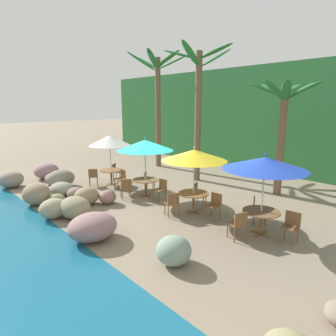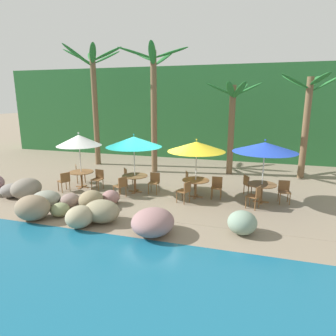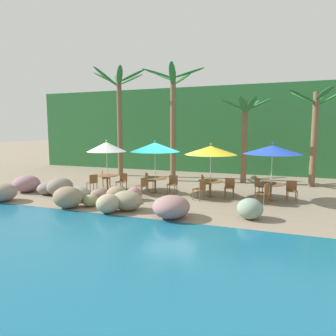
% 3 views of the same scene
% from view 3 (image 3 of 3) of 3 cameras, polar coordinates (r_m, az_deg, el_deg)
% --- Properties ---
extents(ground_plane, '(120.00, 120.00, 0.00)m').
position_cam_3_polar(ground_plane, '(14.32, 0.92, -4.97)').
color(ground_plane, gray).
extents(terrace_deck, '(18.00, 5.20, 0.01)m').
position_cam_3_polar(terrace_deck, '(14.32, 0.92, -4.96)').
color(terrace_deck, gray).
rests_on(terrace_deck, ground).
extents(foliage_backdrop, '(28.00, 2.40, 6.00)m').
position_cam_3_polar(foliage_backdrop, '(22.70, 8.45, 7.06)').
color(foliage_backdrop, '#286633').
rests_on(foliage_backdrop, ground).
extents(rock_seawall, '(15.06, 3.07, 0.84)m').
position_cam_3_polar(rock_seawall, '(12.64, -13.09, -5.11)').
color(rock_seawall, '#86735A').
rests_on(rock_seawall, ground).
extents(umbrella_white, '(1.97, 1.97, 2.52)m').
position_cam_3_polar(umbrella_white, '(15.49, -11.45, 3.90)').
color(umbrella_white, silver).
rests_on(umbrella_white, ground).
extents(dining_table_white, '(1.10, 1.10, 0.74)m').
position_cam_3_polar(dining_table_white, '(15.65, -11.31, -1.78)').
color(dining_table_white, brown).
rests_on(dining_table_white, ground).
extents(chair_white_seaward, '(0.46, 0.47, 0.87)m').
position_cam_3_polar(chair_white_seaward, '(15.25, -8.55, -2.34)').
color(chair_white_seaward, brown).
rests_on(chair_white_seaward, ground).
extents(chair_white_inland, '(0.59, 0.59, 0.87)m').
position_cam_3_polar(chair_white_inland, '(16.50, -11.81, -1.69)').
color(chair_white_inland, brown).
rests_on(chair_white_inland, ground).
extents(chair_white_left, '(0.58, 0.58, 0.87)m').
position_cam_3_polar(chair_white_left, '(15.20, -13.94, -2.50)').
color(chair_white_left, brown).
rests_on(chair_white_left, ground).
extents(umbrella_teal, '(2.36, 2.36, 2.53)m').
position_cam_3_polar(umbrella_teal, '(14.37, -2.45, 3.92)').
color(umbrella_teal, silver).
rests_on(umbrella_teal, ground).
extents(dining_table_teal, '(1.10, 1.10, 0.74)m').
position_cam_3_polar(dining_table_teal, '(14.54, -2.42, -2.33)').
color(dining_table_teal, brown).
rests_on(dining_table_teal, ground).
extents(chair_teal_seaward, '(0.44, 0.44, 0.87)m').
position_cam_3_polar(chair_teal_seaward, '(14.37, 0.89, -2.84)').
color(chair_teal_seaward, brown).
rests_on(chair_teal_seaward, ground).
extents(chair_teal_inland, '(0.60, 0.59, 0.87)m').
position_cam_3_polar(chair_teal_inland, '(15.34, -3.62, -2.22)').
color(chair_teal_inland, brown).
rests_on(chair_teal_inland, ground).
extents(chair_teal_left, '(0.56, 0.56, 0.87)m').
position_cam_3_polar(chair_teal_left, '(13.94, -4.74, -3.18)').
color(chair_teal_left, brown).
rests_on(chair_teal_left, ground).
extents(umbrella_yellow, '(2.31, 2.31, 2.42)m').
position_cam_3_polar(umbrella_yellow, '(13.66, 8.03, 3.30)').
color(umbrella_yellow, silver).
rests_on(umbrella_yellow, ground).
extents(dining_table_yellow, '(1.10, 1.10, 0.74)m').
position_cam_3_polar(dining_table_yellow, '(13.83, 7.92, -2.88)').
color(dining_table_yellow, brown).
rests_on(dining_table_yellow, ground).
extents(chair_yellow_seaward, '(0.44, 0.44, 0.87)m').
position_cam_3_polar(chair_yellow_seaward, '(13.82, 11.45, -3.39)').
color(chair_yellow_seaward, brown).
rests_on(chair_yellow_seaward, ground).
extents(chair_yellow_inland, '(0.56, 0.56, 0.87)m').
position_cam_3_polar(chair_yellow_inland, '(14.65, 6.88, -2.70)').
color(chair_yellow_inland, brown).
rests_on(chair_yellow_inland, ground).
extents(chair_yellow_left, '(0.56, 0.55, 0.87)m').
position_cam_3_polar(chair_yellow_left, '(13.12, 6.09, -3.85)').
color(chair_yellow_left, brown).
rests_on(chair_yellow_left, ground).
extents(umbrella_blue, '(2.41, 2.41, 2.48)m').
position_cam_3_polar(umbrella_blue, '(13.48, 18.97, 3.26)').
color(umbrella_blue, silver).
rests_on(umbrella_blue, ground).
extents(dining_table_blue, '(1.10, 1.10, 0.74)m').
position_cam_3_polar(dining_table_blue, '(13.67, 18.70, -3.31)').
color(dining_table_blue, brown).
rests_on(dining_table_blue, ground).
extents(chair_blue_seaward, '(0.46, 0.47, 0.87)m').
position_cam_3_polar(chair_blue_seaward, '(13.88, 22.16, -3.74)').
color(chair_blue_seaward, brown).
rests_on(chair_blue_seaward, ground).
extents(chair_blue_inland, '(0.58, 0.58, 0.87)m').
position_cam_3_polar(chair_blue_inland, '(14.38, 16.69, -3.14)').
color(chair_blue_inland, brown).
rests_on(chair_blue_inland, ground).
extents(chair_blue_left, '(0.55, 0.55, 0.87)m').
position_cam_3_polar(chair_blue_left, '(12.89, 17.55, -4.35)').
color(chair_blue_left, brown).
rests_on(chair_blue_left, ground).
extents(palm_tree_nearest, '(3.80, 3.42, 6.85)m').
position_cam_3_polar(palm_tree_nearest, '(20.37, -9.11, 11.54)').
color(palm_tree_nearest, brown).
rests_on(palm_tree_nearest, ground).
extents(palm_tree_second, '(3.52, 3.41, 6.58)m').
position_cam_3_polar(palm_tree_second, '(17.98, 0.94, 11.27)').
color(palm_tree_second, brown).
rests_on(palm_tree_second, ground).
extents(palm_tree_third, '(2.85, 2.89, 4.79)m').
position_cam_3_polar(palm_tree_third, '(17.80, 14.19, 7.99)').
color(palm_tree_third, brown).
rests_on(palm_tree_third, ground).
extents(palm_tree_fourth, '(3.02, 3.09, 5.17)m').
position_cam_3_polar(palm_tree_fourth, '(17.95, 25.84, 7.74)').
color(palm_tree_fourth, brown).
rests_on(palm_tree_fourth, ground).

